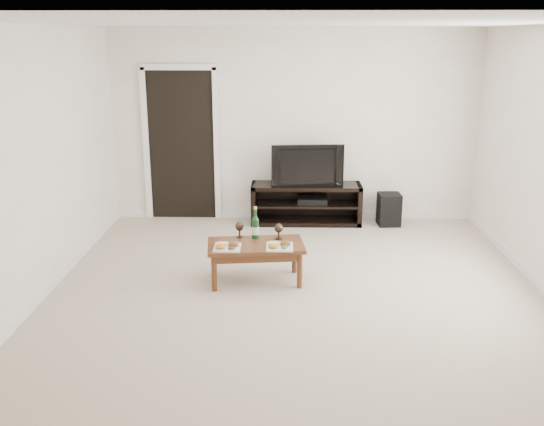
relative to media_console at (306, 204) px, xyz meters
The scene contains 14 objects.
floor 2.52m from the media_console, 94.01° to the right, with size 5.50×5.50×0.00m, color #BFB099.
back_wall 1.08m from the media_console, 122.45° to the left, with size 5.00×0.04×2.60m, color white.
ceiling 3.43m from the media_console, 94.01° to the right, with size 5.00×5.50×0.04m, color white.
doorway 1.90m from the media_console, behind, with size 0.90×0.02×2.05m, color black.
media_console is the anchor object (origin of this frame).
television 0.55m from the media_console, ahead, with size 0.97×0.13×0.56m, color black.
av_receiver 0.10m from the media_console, ahead, with size 0.40×0.30×0.08m, color black.
subwoofer 1.13m from the media_console, ahead, with size 0.29×0.29×0.44m, color black.
coffee_table 2.17m from the media_console, 105.74° to the right, with size 0.99×0.54×0.42m, color brown.
plate_left 2.41m from the media_console, 111.18° to the right, with size 0.27×0.27×0.07m, color white.
plate_right 2.25m from the media_console, 98.72° to the right, with size 0.27×0.27×0.07m, color white.
wine_bottle 2.03m from the media_console, 107.33° to the right, with size 0.07×0.07×0.35m, color #0F3818.
goblet_left 2.05m from the media_console, 112.24° to the right, with size 0.09×0.09×0.17m, color #32271B, non-canonical shape.
goblet_right 1.98m from the media_console, 100.31° to the right, with size 0.09×0.09×0.17m, color #32271B, non-canonical shape.
Camera 1 is at (-0.11, -5.52, 2.50)m, focal length 40.00 mm.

